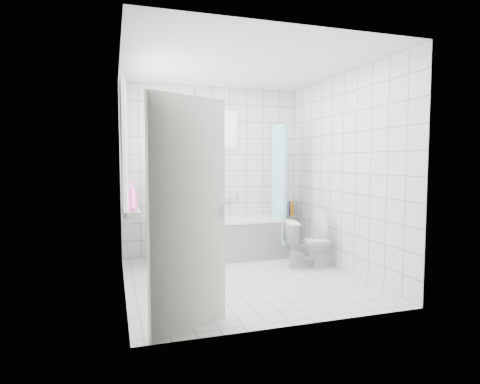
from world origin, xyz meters
name	(u,v)px	position (x,y,z in m)	size (l,w,h in m)	color
ground	(242,278)	(0.00, 0.00, 0.00)	(3.00, 3.00, 0.00)	white
ceiling	(242,65)	(0.00, 0.00, 2.60)	(3.00, 3.00, 0.00)	white
wall_back	(213,171)	(0.00, 1.50, 1.30)	(2.80, 0.02, 2.60)	white
wall_front	(296,179)	(0.00, -1.50, 1.30)	(2.80, 0.02, 2.60)	white
wall_left	(122,175)	(-1.40, 0.00, 1.30)	(0.02, 3.00, 2.60)	white
wall_right	(343,173)	(1.40, 0.00, 1.30)	(0.02, 3.00, 2.60)	white
window_left	(125,149)	(-1.35, 0.30, 1.60)	(0.01, 0.90, 1.40)	white
window_back	(219,129)	(0.10, 1.46, 1.95)	(0.50, 0.01, 0.50)	white
window_sill	(130,211)	(-1.31, 0.30, 0.86)	(0.18, 1.02, 0.08)	white
door	(189,215)	(-0.89, -1.30, 1.00)	(0.04, 0.80, 2.00)	silver
bathtub	(226,238)	(0.10, 1.12, 0.29)	(1.78, 0.77, 0.58)	white
partition_wall	(162,211)	(-0.85, 1.07, 0.75)	(0.15, 0.85, 1.50)	white
tiled_ledge	(287,232)	(1.23, 1.38, 0.28)	(0.40, 0.24, 0.55)	white
toilet	(309,244)	(1.03, 0.22, 0.33)	(0.37, 0.64, 0.66)	white
curtain_rod	(278,125)	(0.93, 1.10, 2.00)	(0.02, 0.02, 0.80)	silver
shower_curtain	(281,184)	(0.93, 0.97, 1.10)	(0.14, 0.48, 1.78)	#4ED5E7
tub_faucet	(226,199)	(0.20, 1.46, 0.85)	(0.18, 0.06, 0.06)	silver
sill_bottles	(131,197)	(-1.30, 0.21, 1.03)	(0.17, 0.76, 0.33)	silver
ledge_bottles	(289,209)	(1.24, 1.36, 0.66)	(0.21, 0.18, 0.25)	orange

